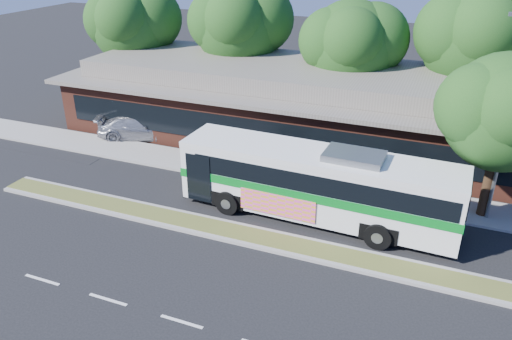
{
  "coord_description": "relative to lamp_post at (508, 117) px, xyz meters",
  "views": [
    {
      "loc": [
        7.14,
        -16.04,
        11.91
      ],
      "look_at": [
        -0.52,
        3.03,
        2.0
      ],
      "focal_mm": 35.0,
      "sensor_mm": 36.0,
      "label": 1
    }
  ],
  "objects": [
    {
      "name": "lamp_post",
      "position": [
        0.0,
        0.0,
        0.0
      ],
      "size": [
        0.93,
        0.18,
        9.07
      ],
      "color": "slate",
      "rests_on": "ground"
    },
    {
      "name": "tree_bg_d",
      "position": [
        -1.12,
        10.15,
        1.52
      ],
      "size": [
        6.91,
        6.2,
        9.37
      ],
      "color": "black",
      "rests_on": "ground"
    },
    {
      "name": "plaza_building",
      "position": [
        -9.56,
        6.99,
        -2.77
      ],
      "size": [
        33.2,
        11.2,
        4.45
      ],
      "color": "#5B291C",
      "rests_on": "ground"
    },
    {
      "name": "tree_bg_b",
      "position": [
        -16.13,
        10.14,
        1.24
      ],
      "size": [
        6.69,
        6.0,
        9.0
      ],
      "color": "black",
      "rests_on": "ground"
    },
    {
      "name": "tree_bg_c",
      "position": [
        -8.16,
        9.13,
        0.69
      ],
      "size": [
        6.24,
        5.6,
        8.26
      ],
      "color": "black",
      "rests_on": "ground"
    },
    {
      "name": "transit_bus",
      "position": [
        -7.2,
        -2.75,
        -2.95
      ],
      "size": [
        12.58,
        3.24,
        3.5
      ],
      "rotation": [
        0.0,
        0.0,
        -0.03
      ],
      "color": "silver",
      "rests_on": "ground"
    },
    {
      "name": "ground",
      "position": [
        -9.56,
        -6.0,
        -4.9
      ],
      "size": [
        120.0,
        120.0,
        0.0
      ],
      "primitive_type": "plane",
      "color": "black",
      "rests_on": "ground"
    },
    {
      "name": "sedan",
      "position": [
        -20.17,
        2.56,
        -4.14
      ],
      "size": [
        5.66,
        3.8,
        1.52
      ],
      "primitive_type": "imported",
      "rotation": [
        0.0,
        0.0,
        1.92
      ],
      "color": "#A5A6AC",
      "rests_on": "ground"
    },
    {
      "name": "sidewalk",
      "position": [
        -9.56,
        0.4,
        -4.84
      ],
      "size": [
        44.0,
        2.6,
        0.12
      ],
      "primitive_type": "cube",
      "color": "gray",
      "rests_on": "ground"
    },
    {
      "name": "parking_lot",
      "position": [
        -27.56,
        4.0,
        -4.9
      ],
      "size": [
        14.0,
        12.0,
        0.01
      ],
      "primitive_type": "cube",
      "color": "black",
      "rests_on": "ground"
    },
    {
      "name": "median_strip",
      "position": [
        -9.56,
        -5.4,
        -4.83
      ],
      "size": [
        26.0,
        1.1,
        0.15
      ],
      "primitive_type": "cube",
      "color": "#525725",
      "rests_on": "ground"
    },
    {
      "name": "tree_bg_a",
      "position": [
        -24.15,
        9.14,
        0.97
      ],
      "size": [
        6.47,
        5.8,
        8.63
      ],
      "color": "black",
      "rests_on": "ground"
    }
  ]
}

